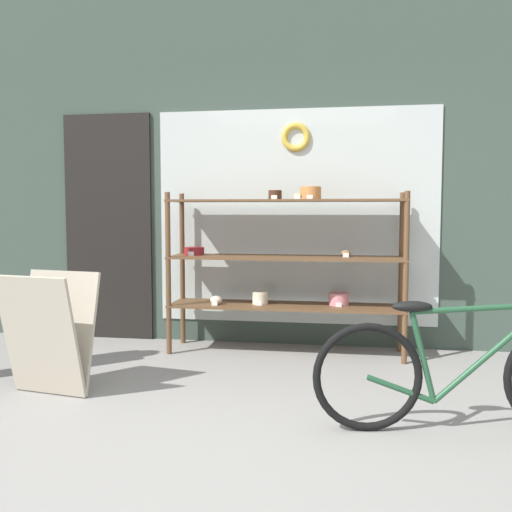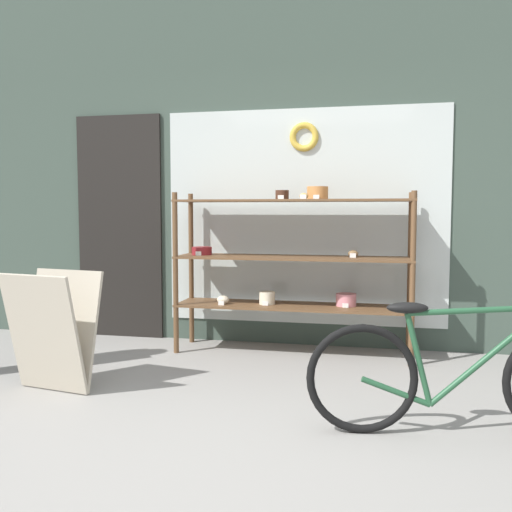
# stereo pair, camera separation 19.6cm
# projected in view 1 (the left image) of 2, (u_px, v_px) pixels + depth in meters

# --- Properties ---
(ground_plane) EXTENTS (30.00, 30.00, 0.00)m
(ground_plane) POSITION_uv_depth(u_px,v_px,m) (207.00, 457.00, 2.79)
(ground_plane) COLOR gray
(storefront_facade) EXTENTS (6.18, 0.13, 3.41)m
(storefront_facade) POSITION_uv_depth(u_px,v_px,m) (270.00, 160.00, 5.11)
(storefront_facade) COLOR #3D4C42
(storefront_facade) RESTS_ON ground_plane
(display_case) EXTENTS (1.97, 0.45, 1.41)m
(display_case) POSITION_uv_depth(u_px,v_px,m) (285.00, 257.00, 4.80)
(display_case) COLOR brown
(display_case) RESTS_ON ground_plane
(bicycle) EXTENTS (1.63, 0.46, 0.73)m
(bicycle) POSITION_uv_depth(u_px,v_px,m) (462.00, 372.00, 3.10)
(bicycle) COLOR black
(bicycle) RESTS_ON ground_plane
(sandwich_board) EXTENTS (0.61, 0.47, 0.79)m
(sandwich_board) POSITION_uv_depth(u_px,v_px,m) (49.00, 333.00, 3.73)
(sandwich_board) COLOR #B2A893
(sandwich_board) RESTS_ON ground_plane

